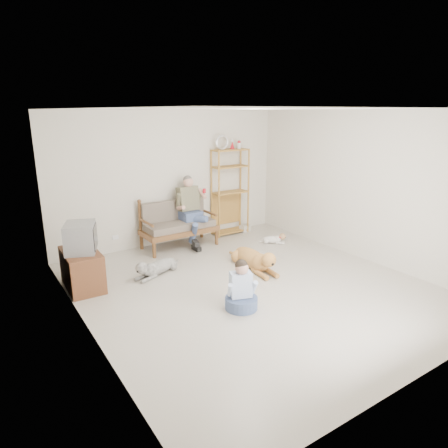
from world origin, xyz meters
TOP-DOWN VIEW (x-y plane):
  - floor at (0.00, 0.00)m, footprint 5.50×5.50m
  - ceiling at (0.00, 0.00)m, footprint 5.50×5.50m
  - wall_back at (0.00, 2.75)m, footprint 5.00×0.00m
  - wall_front at (0.00, -2.75)m, footprint 5.00×0.00m
  - wall_left at (-2.50, 0.00)m, footprint 0.00×5.50m
  - wall_right at (2.50, 0.00)m, footprint 0.00×5.50m
  - loveseat at (-0.06, 2.40)m, footprint 1.51×0.72m
  - man at (0.18, 2.22)m, footprint 0.54×0.77m
  - etagere at (1.32, 2.55)m, footprint 0.84×0.37m
  - book_stack at (1.69, 2.48)m, footprint 0.25×0.20m
  - tv_stand at (-2.23, 1.42)m, footprint 0.52×0.91m
  - crt_tv at (-2.19, 1.40)m, footprint 0.59×0.65m
  - wall_outlet at (-1.25, 2.73)m, footprint 0.12×0.02m
  - golden_retriever at (0.50, 0.56)m, footprint 0.45×1.43m
  - shaggy_dog at (-1.06, 1.26)m, footprint 1.02×0.52m
  - terrier at (1.71, 1.44)m, footprint 0.49×0.43m
  - child at (-0.55, -0.49)m, footprint 0.46×0.46m

SIDE VIEW (x-z plane):
  - floor at x=0.00m, z-range 0.00..0.00m
  - book_stack at x=1.69m, z-range 0.00..0.15m
  - terrier at x=1.71m, z-range -0.02..0.20m
  - shaggy_dog at x=-1.06m, z-range -0.03..0.29m
  - golden_retriever at x=0.50m, z-range -0.04..0.39m
  - child at x=-0.55m, z-range -0.10..0.62m
  - wall_outlet at x=-1.25m, z-range 0.26..0.34m
  - tv_stand at x=-2.23m, z-range 0.00..0.60m
  - loveseat at x=-0.06m, z-range 0.01..0.96m
  - man at x=0.18m, z-range 0.03..1.28m
  - crt_tv at x=-2.19m, z-range 0.60..1.04m
  - etagere at x=1.32m, z-range -0.13..2.06m
  - wall_left at x=-2.50m, z-range -1.40..4.10m
  - wall_right at x=2.50m, z-range -1.40..4.10m
  - wall_back at x=0.00m, z-range -1.15..3.85m
  - wall_front at x=0.00m, z-range -1.15..3.85m
  - ceiling at x=0.00m, z-range 2.70..2.70m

